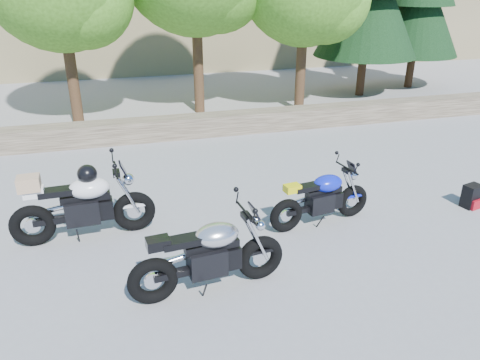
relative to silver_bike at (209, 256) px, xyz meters
name	(u,v)px	position (x,y,z in m)	size (l,w,h in m)	color
ground	(245,258)	(0.61, 0.55, -0.49)	(90.00, 90.00, 0.00)	gray
stone_wall	(183,127)	(0.61, 6.05, -0.24)	(22.00, 0.55, 0.50)	#493E30
silver_bike	(209,256)	(0.00, 0.00, 0.00)	(2.01, 0.64, 1.01)	black
white_bike	(82,204)	(-1.54, 1.73, 0.08)	(2.10, 0.66, 1.16)	black
blue_bike	(322,199)	(2.04, 1.21, -0.06)	(1.77, 0.56, 0.89)	black
backpack	(472,196)	(4.75, 1.06, -0.30)	(0.34, 0.31, 0.40)	black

